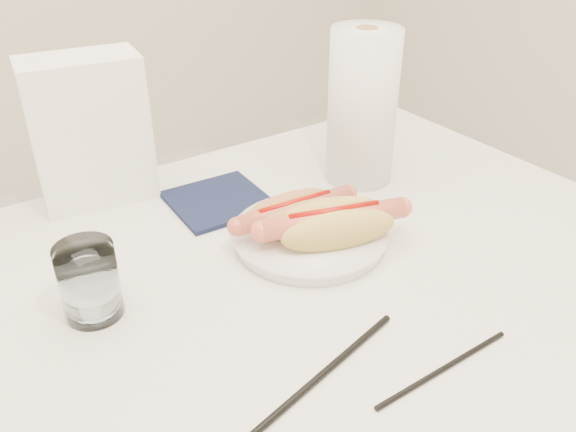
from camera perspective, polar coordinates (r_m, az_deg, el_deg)
table at (r=0.78m, az=-3.35°, el=-11.00°), size 1.20×0.80×0.75m
plate at (r=0.83m, az=2.08°, el=-2.07°), size 0.25×0.25×0.02m
hotdog_left at (r=0.82m, az=0.67°, el=0.18°), size 0.18×0.08×0.05m
hotdog_right at (r=0.79m, az=4.39°, el=-0.81°), size 0.20×0.12×0.05m
water_glass at (r=0.72m, az=-18.53°, el=-5.95°), size 0.07×0.07×0.09m
chopstick_near at (r=0.63m, az=3.04°, el=-15.16°), size 0.24×0.07×0.01m
chopstick_far at (r=0.66m, az=14.69°, el=-13.98°), size 0.19×0.01×0.01m
napkin_box at (r=0.95m, az=-18.50°, el=7.76°), size 0.18×0.12×0.22m
navy_napkin at (r=0.93m, az=-6.67°, el=1.47°), size 0.15×0.15×0.01m
paper_towel_roll at (r=0.96m, az=7.13°, el=10.30°), size 0.13×0.13×0.25m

